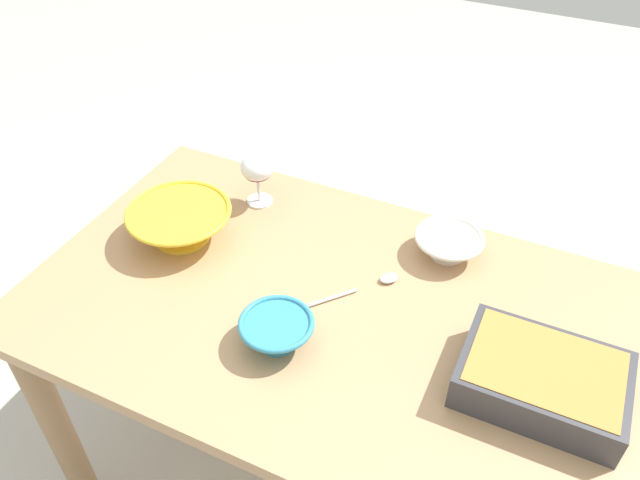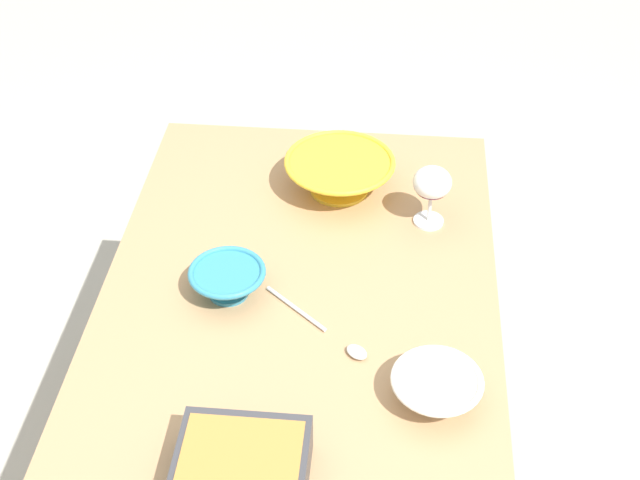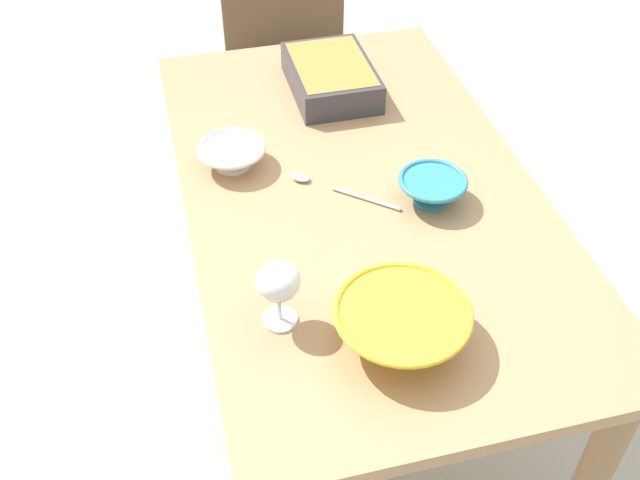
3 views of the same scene
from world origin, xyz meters
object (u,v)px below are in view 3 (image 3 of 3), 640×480
Objects in this scene: wine_glass at (278,284)px; mixing_bowl at (232,154)px; dining_table at (358,225)px; chair at (291,55)px; small_bowl at (432,188)px; serving_spoon at (324,185)px; serving_bowl at (401,323)px; casserole_dish at (331,76)px.

mixing_bowl is (-0.50, -0.01, -0.07)m from wine_glass.
dining_table is 1.06m from chair.
small_bowl is at bearing 123.64° from wine_glass.
small_bowl is 0.24m from serving_spoon.
serving_bowl reaches higher than small_bowl.
chair is at bearing 175.53° from serving_bowl.
chair is 4.33× the size of serving_spoon.
chair is 0.70m from casserole_dish.
casserole_dish is at bearing -2.02° from chair.
dining_table is 0.34m from mixing_bowl.
serving_bowl is (0.10, 0.20, -0.05)m from wine_glass.
wine_glass is 0.65× the size of serving_spoon.
serving_spoon is (0.13, 0.19, -0.03)m from mixing_bowl.
small_bowl is 0.71× the size of serving_spoon.
casserole_dish is 0.42m from serving_spoon.
small_bowl is 0.61× the size of serving_bowl.
mixing_bowl is 1.06× the size of small_bowl.
serving_spoon is at bearing -7.82° from chair.
chair is 1.54m from serving_bowl.
chair is 5.75× the size of mixing_bowl.
chair reaches higher than dining_table.
wine_glass is at bearing -56.36° from small_bowl.
dining_table is 0.15m from serving_spoon.
wine_glass reaches higher than dining_table.
wine_glass is at bearing -25.85° from serving_spoon.
dining_table is at bearing -122.35° from small_bowl.
small_bowl reaches higher than serving_spoon.
wine_glass reaches higher than small_bowl.
dining_table is 0.23m from small_bowl.
casserole_dish is at bearing 158.72° from wine_glass.
wine_glass is at bearing 1.17° from mixing_bowl.
serving_spoon is (-0.37, 0.18, -0.09)m from wine_glass.
serving_bowl reaches higher than dining_table.
small_bowl is (0.24, 0.41, 0.00)m from mixing_bowl.
chair is at bearing -176.18° from small_bowl.
wine_glass is (0.35, -0.26, 0.22)m from dining_table.
serving_bowl reaches higher than serving_spoon.
serving_spoon is (0.40, -0.12, -0.04)m from casserole_dish.
mixing_bowl reaches higher than dining_table.
small_bowl is at bearing 60.01° from mixing_bowl.
mixing_bowl is at bearing -178.83° from wine_glass.
mixing_bowl is 0.65× the size of serving_bowl.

